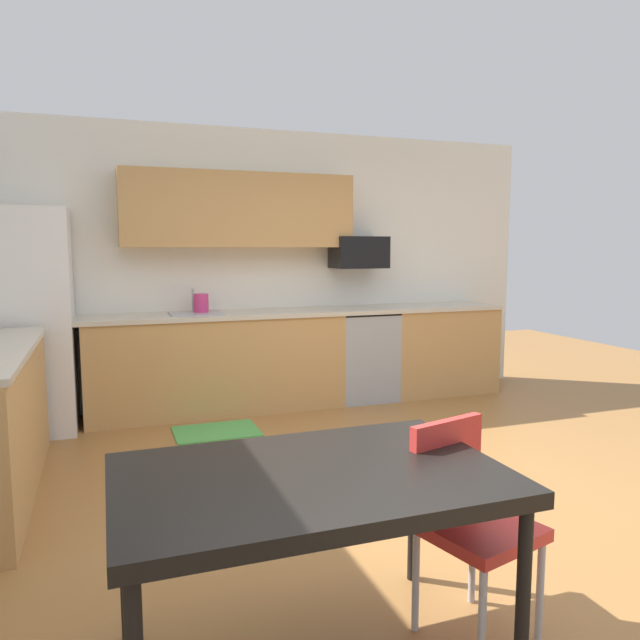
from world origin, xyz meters
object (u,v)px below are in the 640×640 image
refrigerator (24,322)px  kettle (201,305)px  oven_range (362,355)px  dining_table (311,488)px  chair_near_table (465,510)px  microwave (359,252)px

refrigerator → kettle: size_ratio=9.37×
kettle → refrigerator: bearing=-175.0°
oven_range → dining_table: size_ratio=0.65×
oven_range → dining_table: 4.05m
dining_table → chair_near_table: (0.66, -0.01, -0.18)m
chair_near_table → dining_table: bearing=179.5°
dining_table → oven_range: bearing=63.6°
refrigerator → dining_table: (1.31, -3.54, -0.25)m
chair_near_table → kettle: kettle is taller
dining_table → refrigerator: bearing=110.3°
refrigerator → kettle: 1.49m
chair_near_table → kettle: (-0.48, 3.67, 0.52)m
oven_range → dining_table: oven_range is taller
refrigerator → dining_table: refrigerator is taller
refrigerator → oven_range: 3.14m
oven_range → chair_near_table: size_ratio=1.07×
microwave → kettle: (-1.62, -0.05, -0.48)m
chair_near_table → kettle: size_ratio=4.25×
kettle → dining_table: bearing=-92.7°
dining_table → kettle: size_ratio=7.00×
oven_range → chair_near_table: bearing=-107.4°
refrigerator → microwave: size_ratio=3.47×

